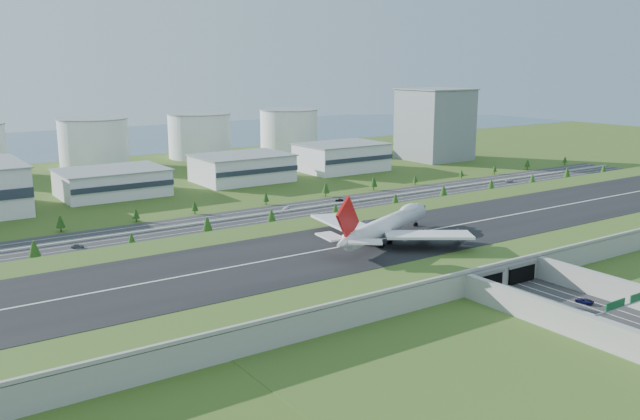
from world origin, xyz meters
TOP-DOWN VIEW (x-y plane):
  - ground at (0.00, 0.00)m, footprint 1200.00×1200.00m
  - airfield_deck at (0.00, -0.09)m, footprint 520.00×100.00m
  - underpass_road at (0.00, -99.42)m, footprint 38.80×120.40m
  - sign_gantry_near at (0.00, -95.04)m, footprint 38.70×0.70m
  - north_expressway at (0.00, 95.00)m, footprint 560.00×36.00m
  - tree_row at (1.00, 91.93)m, footprint 509.05×48.61m
  - hangar_mid_a at (-60.00, 190.00)m, footprint 58.00×42.00m
  - hangar_mid_b at (25.00, 190.00)m, footprint 58.00×42.00m
  - hangar_mid_c at (105.00, 190.00)m, footprint 58.00×42.00m
  - office_tower at (200.00, 195.00)m, footprint 46.00×46.00m
  - fuel_tank_b at (-35.00, 310.00)m, footprint 50.00×50.00m
  - fuel_tank_c at (50.00, 310.00)m, footprint 50.00×50.00m
  - fuel_tank_d at (135.00, 310.00)m, footprint 50.00×50.00m
  - bay_water at (0.00, 480.00)m, footprint 1200.00×260.00m
  - boeing_747 at (-13.96, -2.77)m, footprint 70.06×64.70m
  - car_0 at (-6.67, -75.71)m, footprint 2.19×4.52m
  - car_2 at (8.51, -75.61)m, footprint 3.61×6.14m
  - car_4 at (-108.41, 84.32)m, footprint 5.40×3.62m
  - car_5 at (38.71, 100.91)m, footprint 4.78×3.33m
  - car_6 at (166.30, 89.44)m, footprint 6.26×3.46m
  - car_7 at (3.58, 100.40)m, footprint 4.85×3.48m

SIDE VIEW (x-z plane):
  - ground at x=0.00m, z-range 0.00..0.00m
  - bay_water at x=0.00m, z-range 0.00..0.06m
  - north_expressway at x=0.00m, z-range 0.00..0.12m
  - car_7 at x=3.58m, z-range 0.12..1.43m
  - car_0 at x=-6.67m, z-range 0.12..1.61m
  - car_5 at x=38.71m, z-range 0.12..1.61m
  - car_2 at x=8.51m, z-range 0.12..1.72m
  - car_6 at x=166.30m, z-range 0.12..1.78m
  - car_4 at x=-108.41m, z-range 0.12..1.83m
  - underpass_road at x=0.00m, z-range -0.57..7.43m
  - airfield_deck at x=0.00m, z-range -0.48..8.72m
  - tree_row at x=1.00m, z-range 0.37..8.84m
  - sign_gantry_near at x=0.00m, z-range 2.05..11.85m
  - hangar_mid_a at x=-60.00m, z-range 0.00..15.00m
  - hangar_mid_b at x=25.00m, z-range 0.00..17.00m
  - hangar_mid_c at x=105.00m, z-range 0.00..19.00m
  - boeing_747 at x=-13.96m, z-range 2.96..26.11m
  - fuel_tank_b at x=-35.00m, z-range 0.00..35.00m
  - fuel_tank_c at x=50.00m, z-range 0.00..35.00m
  - fuel_tank_d at x=135.00m, z-range 0.00..35.00m
  - office_tower at x=200.00m, z-range 0.00..55.00m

